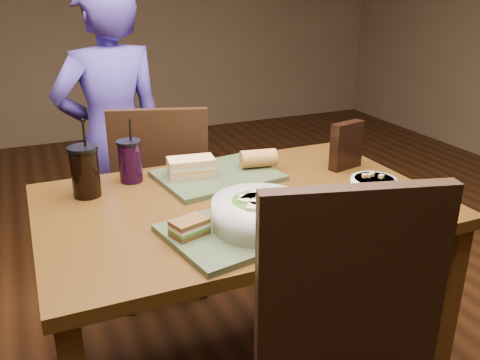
% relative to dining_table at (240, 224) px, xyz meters
% --- Properties ---
extents(dining_table, '(1.30, 0.85, 0.75)m').
position_rel_dining_table_xyz_m(dining_table, '(0.00, 0.00, 0.00)').
color(dining_table, '#4D2F0F').
rests_on(dining_table, ground).
extents(chair_far, '(0.52, 0.53, 0.95)m').
position_rel_dining_table_xyz_m(chair_far, '(-0.13, 0.66, -0.13)').
color(chair_far, black).
rests_on(chair_far, ground).
extents(diner, '(0.58, 0.42, 1.45)m').
position_rel_dining_table_xyz_m(diner, '(-0.25, 0.93, 0.07)').
color(diner, '#453593').
rests_on(diner, ground).
extents(tray_near, '(0.47, 0.39, 0.02)m').
position_rel_dining_table_xyz_m(tray_near, '(-0.09, -0.22, 0.10)').
color(tray_near, '#374429').
rests_on(tray_near, dining_table).
extents(tray_far, '(0.46, 0.37, 0.02)m').
position_rel_dining_table_xyz_m(tray_far, '(0.00, 0.22, 0.10)').
color(tray_far, '#374429').
rests_on(tray_far, dining_table).
extents(salad_bowl, '(0.27, 0.27, 0.09)m').
position_rel_dining_table_xyz_m(salad_bowl, '(-0.04, -0.23, 0.15)').
color(salad_bowl, silver).
rests_on(salad_bowl, tray_near).
extents(soup_bowl, '(0.23, 0.23, 0.08)m').
position_rel_dining_table_xyz_m(soup_bowl, '(0.42, -0.15, 0.13)').
color(soup_bowl, white).
rests_on(soup_bowl, dining_table).
extents(sandwich_near, '(0.11, 0.09, 0.05)m').
position_rel_dining_table_xyz_m(sandwich_near, '(-0.24, -0.21, 0.13)').
color(sandwich_near, '#593819').
rests_on(sandwich_near, tray_near).
extents(sandwich_far, '(0.18, 0.11, 0.07)m').
position_rel_dining_table_xyz_m(sandwich_far, '(-0.09, 0.23, 0.14)').
color(sandwich_far, tan).
rests_on(sandwich_far, tray_far).
extents(baguette_near, '(0.14, 0.13, 0.06)m').
position_rel_dining_table_xyz_m(baguette_near, '(0.03, -0.33, 0.14)').
color(baguette_near, '#AD7533').
rests_on(baguette_near, tray_near).
extents(baguette_far, '(0.14, 0.09, 0.07)m').
position_rel_dining_table_xyz_m(baguette_far, '(0.17, 0.22, 0.14)').
color(baguette_far, '#AD7533').
rests_on(baguette_far, tray_far).
extents(cup_cola, '(0.10, 0.10, 0.27)m').
position_rel_dining_table_xyz_m(cup_cola, '(-0.46, 0.24, 0.18)').
color(cup_cola, black).
rests_on(cup_cola, dining_table).
extents(cup_berry, '(0.09, 0.09, 0.24)m').
position_rel_dining_table_xyz_m(cup_berry, '(-0.29, 0.31, 0.17)').
color(cup_berry, black).
rests_on(cup_berry, dining_table).
extents(chip_bag, '(0.15, 0.07, 0.18)m').
position_rel_dining_table_xyz_m(chip_bag, '(0.50, 0.12, 0.18)').
color(chip_bag, black).
rests_on(chip_bag, dining_table).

